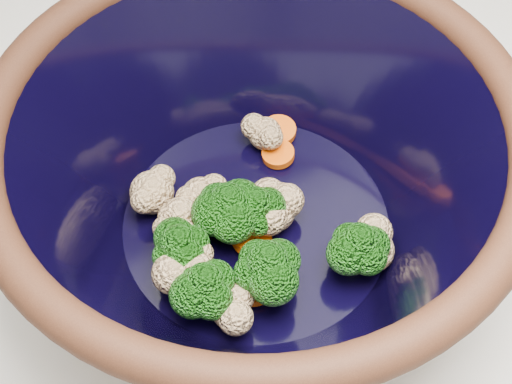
{
  "coord_description": "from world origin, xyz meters",
  "views": [
    {
      "loc": [
        -0.25,
        -0.19,
        1.36
      ],
      "look_at": [
        -0.09,
        0.06,
        0.97
      ],
      "focal_mm": 50.0,
      "sensor_mm": 36.0,
      "label": 1
    }
  ],
  "objects": [
    {
      "name": "vegetable_pile",
      "position": [
        -0.11,
        0.04,
        0.96
      ],
      "size": [
        0.16,
        0.16,
        0.05
      ],
      "color": "#608442",
      "rests_on": "mixing_bowl"
    },
    {
      "name": "mixing_bowl",
      "position": [
        -0.09,
        0.06,
        0.98
      ],
      "size": [
        0.35,
        0.35,
        0.15
      ],
      "rotation": [
        0.0,
        0.0,
        0.06
      ],
      "color": "black",
      "rests_on": "counter"
    }
  ]
}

